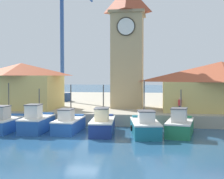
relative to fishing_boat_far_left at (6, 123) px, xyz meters
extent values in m
plane|color=navy|center=(7.49, -2.36, -0.78)|extent=(300.00, 300.00, 0.00)
cube|color=#A89E89|center=(7.49, 24.02, -0.20)|extent=(120.00, 40.00, 1.17)
cube|color=#2356A8|center=(0.01, 0.07, -0.25)|extent=(2.07, 4.49, 1.07)
cube|color=#2356A8|center=(0.08, 2.04, 0.40)|extent=(1.64, 0.66, 0.24)
cube|color=silver|center=(0.01, 0.07, 0.33)|extent=(2.13, 4.55, 0.12)
cube|color=#B2ADA3|center=(-0.02, -0.70, 0.94)|extent=(1.19, 1.37, 1.09)
cube|color=#4C4C51|center=(-0.02, -0.70, 1.52)|extent=(1.27, 1.45, 0.08)
cylinder|color=#4C4742|center=(0.03, 0.63, 1.94)|extent=(0.10, 0.10, 3.09)
cube|color=#2356A8|center=(2.79, 0.35, -0.18)|extent=(1.94, 4.62, 1.20)
cube|color=#2356A8|center=(2.74, 2.40, 0.53)|extent=(1.58, 0.64, 0.24)
cube|color=silver|center=(2.79, 0.35, 0.46)|extent=(2.01, 4.69, 0.12)
cube|color=silver|center=(2.81, -0.45, 1.07)|extent=(1.14, 1.40, 1.10)
cube|color=#4C4C51|center=(2.81, -0.45, 1.66)|extent=(1.22, 1.48, 0.08)
cylinder|color=#4C4742|center=(2.78, 0.93, 1.75)|extent=(0.10, 0.10, 2.45)
torus|color=black|center=(1.78, 0.56, -0.18)|extent=(0.13, 0.52, 0.52)
cube|color=#2356A8|center=(5.60, 0.66, -0.26)|extent=(1.83, 4.68, 1.05)
cube|color=#2356A8|center=(5.61, 2.75, 0.38)|extent=(1.54, 0.61, 0.24)
cube|color=silver|center=(5.60, 0.66, 0.31)|extent=(1.89, 4.74, 0.12)
cube|color=beige|center=(5.60, -0.16, 0.81)|extent=(1.09, 1.41, 0.87)
cube|color=#4C4C51|center=(5.60, -0.16, 1.28)|extent=(1.17, 1.49, 0.08)
cylinder|color=#4C4742|center=(5.61, 1.24, 1.86)|extent=(0.10, 0.10, 2.97)
torus|color=black|center=(4.62, 0.90, -0.26)|extent=(0.12, 0.52, 0.52)
cube|color=navy|center=(8.66, 0.34, -0.23)|extent=(2.26, 5.29, 1.11)
cube|color=navy|center=(8.45, 2.66, 0.45)|extent=(1.58, 0.74, 0.24)
cube|color=silver|center=(8.66, 0.34, 0.38)|extent=(2.33, 5.35, 0.12)
cube|color=beige|center=(8.74, -0.55, 0.94)|extent=(1.22, 1.63, 0.99)
cube|color=#4C4C51|center=(8.74, -0.55, 1.47)|extent=(1.30, 1.72, 0.08)
cylinder|color=#4C4742|center=(8.60, 0.98, 1.89)|extent=(0.10, 0.10, 2.90)
torus|color=black|center=(7.66, 0.51, -0.23)|extent=(0.17, 0.53, 0.52)
cube|color=#196B7F|center=(12.24, 0.07, -0.24)|extent=(2.83, 5.36, 1.08)
cube|color=#196B7F|center=(11.88, 2.34, 0.42)|extent=(1.82, 0.87, 0.24)
cube|color=silver|center=(12.24, 0.07, 0.35)|extent=(2.90, 5.42, 0.12)
cube|color=silver|center=(12.38, -0.81, 0.84)|extent=(1.46, 1.70, 0.87)
cube|color=#4C4C51|center=(12.38, -0.81, 1.32)|extent=(1.55, 1.80, 0.08)
cylinder|color=#4C4742|center=(12.14, 0.70, 2.07)|extent=(0.10, 0.10, 3.33)
torus|color=black|center=(11.11, 0.15, -0.24)|extent=(0.20, 0.53, 0.52)
cube|color=#237A4C|center=(15.12, 0.59, -0.23)|extent=(2.66, 4.92, 1.10)
cube|color=#237A4C|center=(15.46, 2.65, 0.44)|extent=(1.70, 0.86, 0.24)
cube|color=silver|center=(15.12, 0.59, 0.37)|extent=(2.72, 4.99, 0.12)
cube|color=beige|center=(14.98, -0.21, 0.95)|extent=(1.36, 1.57, 1.04)
cube|color=#4C4C51|center=(14.98, -0.21, 1.50)|extent=(1.46, 1.66, 0.08)
cylinder|color=#4C4742|center=(15.21, 1.17, 1.70)|extent=(0.10, 0.10, 2.53)
torus|color=black|center=(14.13, 0.99, -0.23)|extent=(0.20, 0.53, 0.52)
cube|color=tan|center=(9.71, 10.93, 5.79)|extent=(3.57, 3.57, 10.80)
cube|color=#9C865F|center=(9.71, 10.93, 11.34)|extent=(4.07, 4.07, 0.30)
cylinder|color=white|center=(9.71, 9.08, 9.61)|extent=(1.96, 0.12, 1.96)
torus|color=#332D23|center=(9.71, 9.04, 9.61)|extent=(2.08, 0.12, 2.08)
cube|color=tan|center=(-2.29, 8.30, 2.27)|extent=(8.37, 5.99, 3.77)
pyramid|color=#B25133|center=(-2.29, 8.30, 4.87)|extent=(8.77, 6.39, 1.44)
cube|color=tan|center=(19.91, 8.87, 1.94)|extent=(12.16, 6.26, 3.11)
pyramid|color=#B25133|center=(19.91, 8.87, 4.57)|extent=(12.56, 6.66, 2.14)
cube|color=navy|center=(-0.70, 18.69, 0.99)|extent=(2.00, 2.00, 1.20)
cylinder|color=#284C93|center=(-0.70, 18.69, 10.31)|extent=(0.56, 0.56, 17.44)
cylinder|color=#33333D|center=(15.40, 5.28, 0.81)|extent=(0.22, 0.22, 0.85)
cube|color=red|center=(15.40, 5.28, 1.52)|extent=(0.34, 0.22, 0.56)
sphere|color=beige|center=(15.40, 5.28, 1.91)|extent=(0.20, 0.20, 0.20)
camera|label=1|loc=(13.34, -25.61, 4.11)|focal=50.00mm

